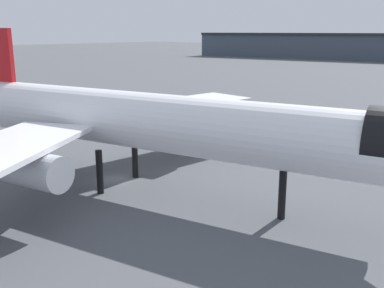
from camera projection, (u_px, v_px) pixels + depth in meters
The scene contains 5 objects.
ground at pixel (116, 179), 49.06m from camera, with size 900.00×900.00×0.00m, color #4C4F54.
airliner_near_gate at pixel (133, 121), 44.61m from camera, with size 54.92×49.33×16.19m.
terminal_building at pixel (377, 47), 241.22m from camera, with size 209.07×49.43×28.82m.
service_truck_front at pixel (227, 118), 75.43m from camera, with size 5.47×5.56×3.00m.
baggage_tug_wing at pixel (322, 136), 65.08m from camera, with size 2.76×3.55×1.85m.
Camera 1 is at (36.81, -29.73, 15.90)m, focal length 41.71 mm.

